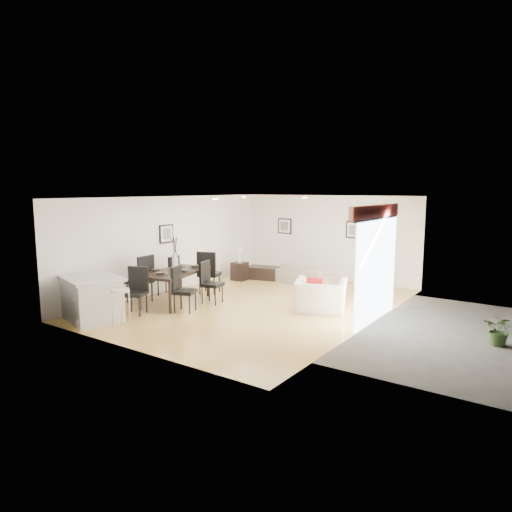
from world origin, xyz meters
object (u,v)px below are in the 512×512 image
Objects in this scene: side_table at (240,271)px; kitchen_island at (92,298)px; dining_chair_wnear at (142,276)px; dining_chair_foot at (208,270)px; dining_chair_wfar at (171,273)px; bar_stool at (120,294)px; dining_chair_enear at (181,286)px; dining_chair_head at (136,288)px; dining_table at (175,274)px; dining_chair_efar at (209,280)px; coffee_table at (263,273)px; armchair at (321,296)px; sofa at (307,275)px.

kitchen_island is (-0.02, -5.45, 0.21)m from side_table.
side_table is (0.29, 3.76, -0.40)m from dining_chair_wnear.
side_table is at bearing -97.58° from dining_chair_foot.
dining_chair_wfar is 2.98m from bar_stool.
dining_chair_head is (-0.75, -0.71, 0.01)m from dining_chair_enear.
dining_table is 2.24m from kitchen_island.
dining_chair_head is 1.02m from kitchen_island.
kitchen_island is at bearing 145.41° from dining_chair_efar.
side_table is at bearing 99.91° from bar_stool.
dining_chair_efar is 3.46m from coffee_table.
dining_table is at bearing 41.58° from dining_chair_wfar.
coffee_table is 1.21× the size of bar_stool.
dining_chair_wnear is 1.03× the size of dining_chair_foot.
dining_chair_wfar is at bearing -9.87° from armchair.
dining_chair_wnear is at bearing 113.07° from dining_chair_efar.
sofa is 1.21× the size of kitchen_island.
dining_chair_wnear is (-4.14, -1.84, 0.30)m from armchair.
sofa is at bearing 54.52° from dining_table.
dining_chair_wnear is 1.13× the size of dining_chair_enear.
dining_table is at bearing 104.23° from bar_stool.
bar_stool is at bearing 91.83° from sofa.
side_table is 0.70× the size of bar_stool.
dining_chair_head is 1.09× the size of coffee_table.
sofa is 4.31m from dining_table.
kitchen_island is (-0.42, -2.18, -0.25)m from dining_table.
dining_chair_wnear is at bearing 74.10° from sofa.
bar_stool is (0.52, -3.42, 0.04)m from dining_chair_foot.
dining_chair_head reaches higher than bar_stool.
coffee_table is at bearing -111.11° from dining_chair_foot.
dining_chair_enear is 1.89m from dining_chair_foot.
dining_chair_wnear is at bearing 2.76° from armchair.
armchair reaches higher than sofa.
armchair is at bearing 162.44° from dining_chair_foot.
kitchen_island is (0.27, -1.69, -0.19)m from dining_chair_wnear.
dining_chair_enear is 1.66m from bar_stool.
dining_table reaches higher than armchair.
dining_chair_head reaches higher than coffee_table.
sofa is at bearing 79.59° from bar_stool.
dining_chair_enear is (1.42, -1.05, -0.00)m from dining_chair_wfar.
dining_chair_enear is 0.66× the size of kitchen_island.
dining_table reaches higher than side_table.
dining_chair_efar is 2.89m from kitchen_island.
dining_chair_wnear is 1.01m from dining_chair_wfar.
dining_table is at bearing 95.70° from kitchen_island.
dining_chair_foot is at bearing -19.19° from armchair.
dining_table is 0.85m from dining_chair_wnear.
dining_chair_wnear is at bearing -94.48° from side_table.
armchair is 4.36m from dining_chair_head.
dining_chair_foot reaches higher than dining_chair_wfar.
dining_chair_foot is at bearing 99.01° from kitchen_island.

